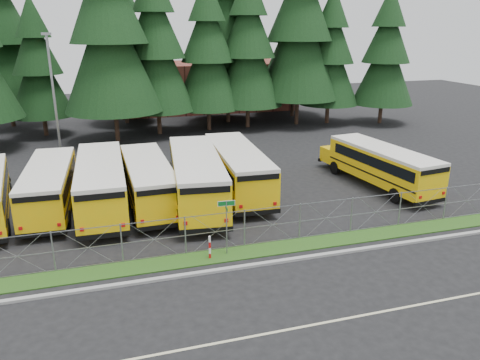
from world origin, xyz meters
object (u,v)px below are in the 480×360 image
object	(u,v)px
bus_2	(101,185)
bus_3	(147,182)
bus_4	(196,179)
bus_east	(379,166)
striped_bollard	(210,248)
bus_5	(236,170)
street_sign	(226,216)
bus_1	(50,187)
light_standard	(54,95)

from	to	relation	value
bus_2	bus_3	world-z (taller)	bus_2
bus_4	bus_2	bearing A→B (deg)	179.25
bus_east	striped_bollard	world-z (taller)	bus_east
bus_5	street_sign	bearing A→B (deg)	-106.10
bus_2	striped_bollard	size ratio (longest dim) A/B	9.74
bus_1	street_sign	bearing A→B (deg)	-43.65
bus_3	bus_5	size ratio (longest dim) A/B	0.94
bus_1	striped_bollard	bearing A→B (deg)	-47.53
street_sign	light_standard	world-z (taller)	light_standard
street_sign	striped_bollard	distance (m)	1.71
bus_5	bus_east	world-z (taller)	bus_5
bus_2	street_sign	size ratio (longest dim) A/B	4.16
bus_east	bus_1	bearing A→B (deg)	168.06
bus_4	street_sign	distance (m)	7.33
bus_3	bus_5	xyz separation A→B (m)	(5.92, 0.62, 0.09)
bus_2	street_sign	distance (m)	9.83
bus_5	striped_bollard	xyz separation A→B (m)	(-3.90, -8.88, -0.93)
street_sign	light_standard	xyz separation A→B (m)	(-8.71, 19.36, 3.47)
bus_4	bus_5	world-z (taller)	bus_4
bus_5	bus_1	bearing A→B (deg)	-177.61
street_sign	bus_3	bearing A→B (deg)	110.01
bus_1	light_standard	bearing A→B (deg)	92.30
bus_5	striped_bollard	bearing A→B (deg)	-110.70
bus_2	light_standard	distance (m)	12.39
bus_1	light_standard	xyz separation A→B (m)	(-0.09, 10.59, 4.10)
bus_east	street_sign	bearing A→B (deg)	-158.45
bus_1	bus_east	xyz separation A→B (m)	(21.36, -1.83, -0.00)
bus_2	bus_east	size ratio (longest dim) A/B	1.09
bus_1	light_standard	world-z (taller)	light_standard
bus_1	bus_3	distance (m)	5.75
bus_3	street_sign	bearing A→B (deg)	-71.31
bus_3	striped_bollard	xyz separation A→B (m)	(2.02, -8.26, -0.83)
bus_3	light_standard	xyz separation A→B (m)	(-5.79, 11.33, 4.07)
bus_1	bus_2	world-z (taller)	bus_2
bus_3	bus_5	distance (m)	5.95
striped_bollard	light_standard	size ratio (longest dim) A/B	0.12
bus_1	bus_east	distance (m)	21.44
bus_1	bus_4	size ratio (longest dim) A/B	0.87
bus_5	street_sign	world-z (taller)	bus_5
bus_5	light_standard	xyz separation A→B (m)	(-11.71, 10.71, 3.98)
bus_1	bus_2	size ratio (longest dim) A/B	0.92
bus_5	street_sign	xyz separation A→B (m)	(-3.00, -8.65, 0.51)
bus_2	bus_5	distance (m)	8.68
bus_east	light_standard	xyz separation A→B (m)	(-21.45, 12.42, 4.10)
bus_4	bus_5	bearing A→B (deg)	30.38
bus_1	bus_5	xyz separation A→B (m)	(11.62, -0.12, 0.12)
bus_1	bus_east	world-z (taller)	bus_1
bus_2	light_standard	bearing A→B (deg)	105.69
striped_bollard	bus_2	bearing A→B (deg)	120.01
bus_5	light_standard	size ratio (longest dim) A/B	1.15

